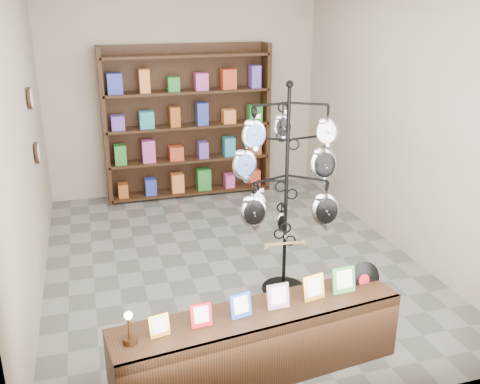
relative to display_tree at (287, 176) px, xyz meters
name	(u,v)px	position (x,y,z in m)	size (l,w,h in m)	color
ground	(230,260)	(-0.35, 0.79, -1.22)	(5.00, 5.00, 0.00)	slate
room_envelope	(229,97)	(-0.35, 0.79, 0.63)	(5.00, 5.00, 5.00)	#B9A895
display_tree	(287,176)	(0.00, 0.00, 0.00)	(1.09, 1.03, 2.11)	black
front_shelf	(259,342)	(-0.64, -1.16, -0.94)	(2.32, 0.73, 0.80)	black
back_shelving	(188,127)	(-0.35, 3.08, -0.19)	(2.42, 0.36, 2.20)	black
wall_clocks	(33,126)	(-2.32, 1.59, 0.28)	(0.03, 0.24, 0.84)	black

